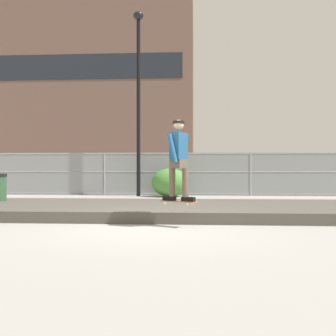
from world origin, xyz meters
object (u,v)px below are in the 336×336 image
at_px(parked_car_mid, 252,175).
at_px(shrub_left, 170,182).
at_px(skateboard, 179,202).
at_px(parked_car_near, 127,175).
at_px(street_lamp, 138,83).
at_px(skater, 179,155).

xyz_separation_m(parked_car_mid, shrub_left, (-3.85, -3.91, -0.25)).
bearing_deg(shrub_left, skateboard, -85.21).
bearing_deg(parked_car_near, skateboard, -75.91).
bearing_deg(street_lamp, skateboard, -76.92).
bearing_deg(parked_car_near, parked_car_mid, -1.74).
height_order(skateboard, parked_car_mid, parked_car_mid).
relative_size(street_lamp, parked_car_mid, 1.74).
distance_m(parked_car_near, parked_car_mid, 6.33).
distance_m(skateboard, parked_car_near, 13.19).
bearing_deg(skateboard, parked_car_mid, 76.09).
height_order(parked_car_near, shrub_left, parked_car_near).
distance_m(street_lamp, shrub_left, 4.35).
bearing_deg(shrub_left, parked_car_near, 121.16).
bearing_deg(parked_car_near, skater, -75.91).
distance_m(skater, parked_car_mid, 12.99).
distance_m(skater, shrub_left, 8.75).
xyz_separation_m(street_lamp, shrub_left, (1.32, -0.15, -4.14)).
distance_m(skateboard, shrub_left, 8.71).
relative_size(parked_car_near, parked_car_mid, 1.01).
bearing_deg(shrub_left, parked_car_mid, 45.50).
height_order(parked_car_mid, shrub_left, parked_car_mid).
bearing_deg(parked_car_near, street_lamp, -73.68).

